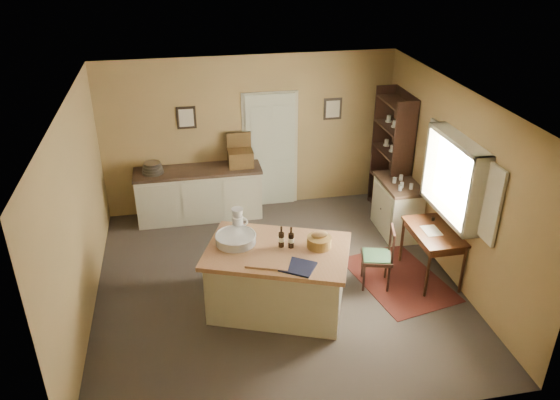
# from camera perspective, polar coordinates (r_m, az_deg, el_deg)

# --- Properties ---
(ground) EXTENTS (5.00, 5.00, 0.00)m
(ground) POSITION_cam_1_polar(r_m,az_deg,el_deg) (7.86, -0.33, -8.73)
(ground) COLOR #51453E
(ground) RESTS_ON ground
(wall_back) EXTENTS (5.00, 0.10, 2.70)m
(wall_back) POSITION_cam_1_polar(r_m,az_deg,el_deg) (9.42, -3.17, 6.87)
(wall_back) COLOR #997A48
(wall_back) RESTS_ON ground
(wall_front) EXTENTS (5.00, 0.10, 2.70)m
(wall_front) POSITION_cam_1_polar(r_m,az_deg,el_deg) (5.11, 4.93, -12.57)
(wall_front) COLOR #997A48
(wall_front) RESTS_ON ground
(wall_left) EXTENTS (0.10, 5.00, 2.70)m
(wall_left) POSITION_cam_1_polar(r_m,az_deg,el_deg) (7.19, -20.36, -1.66)
(wall_left) COLOR #997A48
(wall_left) RESTS_ON ground
(wall_right) EXTENTS (0.10, 5.00, 2.70)m
(wall_right) POSITION_cam_1_polar(r_m,az_deg,el_deg) (7.96, 17.64, 1.61)
(wall_right) COLOR #997A48
(wall_right) RESTS_ON ground
(ceiling) EXTENTS (5.00, 5.00, 0.00)m
(ceiling) POSITION_cam_1_polar(r_m,az_deg,el_deg) (6.65, -0.39, 10.47)
(ceiling) COLOR silver
(ceiling) RESTS_ON wall_back
(door) EXTENTS (0.97, 0.06, 2.11)m
(door) POSITION_cam_1_polar(r_m,az_deg,el_deg) (9.55, -1.01, 5.30)
(door) COLOR beige
(door) RESTS_ON ground
(framed_prints) EXTENTS (2.82, 0.02, 0.38)m
(framed_prints) POSITION_cam_1_polar(r_m,az_deg,el_deg) (9.31, -1.98, 9.05)
(framed_prints) COLOR black
(framed_prints) RESTS_ON ground
(window) EXTENTS (0.25, 1.99, 1.12)m
(window) POSITION_cam_1_polar(r_m,az_deg,el_deg) (7.68, 18.01, 2.27)
(window) COLOR beige
(window) RESTS_ON ground
(work_island) EXTENTS (2.09, 1.73, 1.20)m
(work_island) POSITION_cam_1_polar(r_m,az_deg,el_deg) (7.16, -0.33, -8.03)
(work_island) COLOR beige
(work_island) RESTS_ON ground
(sideboard) EXTENTS (2.12, 0.60, 1.18)m
(sideboard) POSITION_cam_1_polar(r_m,az_deg,el_deg) (9.42, -8.39, 0.85)
(sideboard) COLOR beige
(sideboard) RESTS_ON ground
(rug) EXTENTS (1.40, 1.79, 0.01)m
(rug) POSITION_cam_1_polar(r_m,az_deg,el_deg) (8.13, 12.31, -8.06)
(rug) COLOR #481610
(rug) RESTS_ON ground
(writing_desk) EXTENTS (0.59, 0.97, 0.82)m
(writing_desk) POSITION_cam_1_polar(r_m,az_deg,el_deg) (7.96, 15.77, -3.65)
(writing_desk) COLOR #331A0D
(writing_desk) RESTS_ON ground
(desk_chair) EXTENTS (0.51, 0.51, 0.89)m
(desk_chair) POSITION_cam_1_polar(r_m,az_deg,el_deg) (7.73, 10.05, -5.95)
(desk_chair) COLOR black
(desk_chair) RESTS_ON ground
(right_cabinet) EXTENTS (0.55, 0.98, 0.99)m
(right_cabinet) POSITION_cam_1_polar(r_m,az_deg,el_deg) (9.09, 12.14, -0.70)
(right_cabinet) COLOR beige
(right_cabinet) RESTS_ON ground
(shelving_unit) EXTENTS (0.37, 0.97, 2.16)m
(shelving_unit) POSITION_cam_1_polar(r_m,az_deg,el_deg) (9.46, 11.83, 4.62)
(shelving_unit) COLOR black
(shelving_unit) RESTS_ON ground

